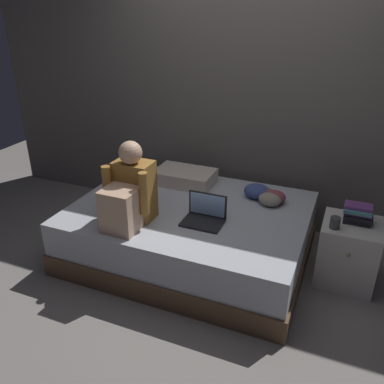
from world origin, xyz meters
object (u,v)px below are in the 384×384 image
Objects in this scene: bed at (190,232)px; clothes_pile at (265,195)px; pillow at (185,177)px; mug at (335,223)px; person_sitting at (129,194)px; nightstand at (348,252)px; book_stack at (358,214)px; laptop at (204,215)px.

clothes_pile reaches higher than bed.
mug is (1.42, -0.42, 0.02)m from pillow.
mug is 0.70m from clothes_pile.
person_sitting reaches higher than clothes_pile.
mug is (1.17, 0.03, 0.33)m from bed.
person_sitting is 1.17× the size of pillow.
bed is 3.57× the size of pillow.
person_sitting is 1.72× the size of clothes_pile.
pillow is at bearing 174.41° from clothes_pile.
bed is 0.73m from clothes_pile.
mug is at bearing 16.42° from person_sitting.
nightstand is 0.80× the size of person_sitting.
pillow is 1.48m from mug.
mug is (-0.15, -0.16, -0.03)m from book_stack.
person_sitting reaches higher than laptop.
book_stack is (0.02, 0.04, 0.33)m from nightstand.
person_sitting reaches higher than nightstand.
bed is at bearing -146.24° from clothes_pile.
person_sitting is at bearing -163.58° from mug.
nightstand is at bearing -116.80° from book_stack.
laptop is (0.54, 0.23, -0.20)m from person_sitting.
clothes_pile is (0.89, 0.78, -0.19)m from person_sitting.
bed is 1.38m from book_stack.
book_stack is at bearing -9.21° from pillow.
pillow is at bearing 118.75° from bed.
laptop reaches higher than book_stack.
mug is at bearing -132.88° from book_stack.
person_sitting is at bearing -156.71° from laptop.
person_sitting is 0.62m from laptop.
laptop reaches higher than pillow.
pillow is 0.81m from clothes_pile.
mug reaches higher than bed.
nightstand is 0.94× the size of pillow.
clothes_pile is (0.56, 0.37, 0.30)m from bed.
book_stack is at bearing -12.92° from clothes_pile.
nightstand is 5.83× the size of mug.
laptop is 0.99m from mug.
book_stack reaches higher than bed.
clothes_pile is (-0.61, 0.34, -0.03)m from mug.
clothes_pile is (0.80, -0.08, -0.01)m from pillow.
bed is 0.60m from pillow.
mug is (1.51, 0.44, -0.16)m from person_sitting.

